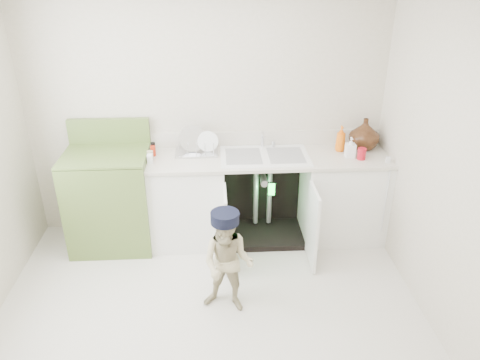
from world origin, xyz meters
name	(u,v)px	position (x,y,z in m)	size (l,w,h in m)	color
ground	(210,318)	(0.00, 0.00, 0.00)	(3.50, 3.50, 0.00)	beige
room_shell	(205,180)	(0.00, 0.00, 1.25)	(6.00, 5.50, 1.26)	beige
counter_run	(266,195)	(0.58, 1.21, 0.47)	(2.44, 1.02, 1.21)	white
avocado_stove	(111,198)	(-0.96, 1.18, 0.50)	(0.79, 0.65, 1.22)	#5B7433
repair_worker	(228,262)	(0.15, 0.13, 0.46)	(0.72, 0.96, 0.90)	beige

